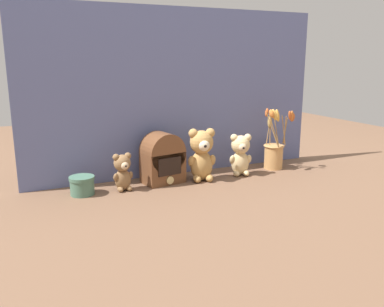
{
  "coord_description": "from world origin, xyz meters",
  "views": [
    {
      "loc": [
        -0.74,
        -1.58,
        0.55
      ],
      "look_at": [
        0.0,
        0.02,
        0.13
      ],
      "focal_mm": 38.0,
      "sensor_mm": 36.0,
      "label": 1
    }
  ],
  "objects_px": {
    "teddy_bear_medium": "(240,154)",
    "decorative_tin_tall": "(82,185)",
    "flower_vase": "(274,150)",
    "vintage_radio": "(163,159)",
    "teddy_bear_small": "(123,171)",
    "teddy_bear_large": "(202,154)"
  },
  "relations": [
    {
      "from": "vintage_radio",
      "to": "teddy_bear_medium",
      "type": "bearing_deg",
      "value": -6.46
    },
    {
      "from": "decorative_tin_tall",
      "to": "teddy_bear_medium",
      "type": "bearing_deg",
      "value": -1.88
    },
    {
      "from": "teddy_bear_large",
      "to": "decorative_tin_tall",
      "type": "bearing_deg",
      "value": 177.18
    },
    {
      "from": "teddy_bear_medium",
      "to": "vintage_radio",
      "type": "distance_m",
      "value": 0.38
    },
    {
      "from": "teddy_bear_large",
      "to": "decorative_tin_tall",
      "type": "distance_m",
      "value": 0.53
    },
    {
      "from": "flower_vase",
      "to": "vintage_radio",
      "type": "bearing_deg",
      "value": 178.47
    },
    {
      "from": "teddy_bear_small",
      "to": "decorative_tin_tall",
      "type": "bearing_deg",
      "value": 173.73
    },
    {
      "from": "teddy_bear_small",
      "to": "decorative_tin_tall",
      "type": "xyz_separation_m",
      "value": [
        -0.17,
        0.02,
        -0.04
      ]
    },
    {
      "from": "flower_vase",
      "to": "vintage_radio",
      "type": "xyz_separation_m",
      "value": [
        -0.59,
        0.02,
        0.01
      ]
    },
    {
      "from": "teddy_bear_small",
      "to": "vintage_radio",
      "type": "distance_m",
      "value": 0.2
    },
    {
      "from": "teddy_bear_large",
      "to": "vintage_radio",
      "type": "xyz_separation_m",
      "value": [
        -0.17,
        0.04,
        -0.02
      ]
    },
    {
      "from": "decorative_tin_tall",
      "to": "vintage_radio",
      "type": "bearing_deg",
      "value": 2.94
    },
    {
      "from": "teddy_bear_medium",
      "to": "vintage_radio",
      "type": "bearing_deg",
      "value": 173.54
    },
    {
      "from": "teddy_bear_medium",
      "to": "flower_vase",
      "type": "bearing_deg",
      "value": 7.16
    },
    {
      "from": "flower_vase",
      "to": "decorative_tin_tall",
      "type": "bearing_deg",
      "value": -179.84
    },
    {
      "from": "teddy_bear_medium",
      "to": "decorative_tin_tall",
      "type": "bearing_deg",
      "value": 178.12
    },
    {
      "from": "flower_vase",
      "to": "vintage_radio",
      "type": "height_order",
      "value": "flower_vase"
    },
    {
      "from": "teddy_bear_small",
      "to": "vintage_radio",
      "type": "bearing_deg",
      "value": 10.77
    },
    {
      "from": "teddy_bear_small",
      "to": "vintage_radio",
      "type": "xyz_separation_m",
      "value": [
        0.19,
        0.04,
        0.02
      ]
    },
    {
      "from": "teddy_bear_medium",
      "to": "vintage_radio",
      "type": "xyz_separation_m",
      "value": [
        -0.37,
        0.04,
        0.0
      ]
    },
    {
      "from": "teddy_bear_large",
      "to": "teddy_bear_small",
      "type": "bearing_deg",
      "value": 178.76
    },
    {
      "from": "teddy_bear_medium",
      "to": "teddy_bear_small",
      "type": "relative_size",
      "value": 1.23
    }
  ]
}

